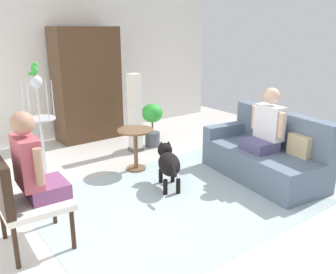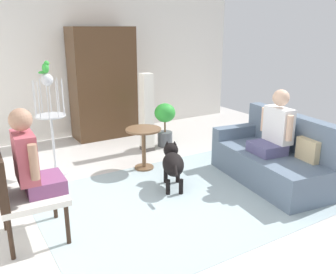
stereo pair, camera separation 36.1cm
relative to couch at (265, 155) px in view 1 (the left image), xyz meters
The scene contains 14 objects.
ground_plane 1.54m from the couch, behind, with size 7.90×7.90×0.00m, color beige.
back_wall 4.03m from the couch, 112.55° to the left, with size 6.89×0.12×2.80m, color silver.
area_rug 1.51m from the couch, behind, with size 3.12×2.45×0.01m, color #9EB2B7.
couch is the anchor object (origin of this frame).
armchair 3.22m from the couch, behind, with size 0.63×0.69×0.94m.
person_on_couch 0.44m from the couch, 163.19° to the right, with size 0.49×0.58×0.84m.
person_on_armchair 3.10m from the couch, behind, with size 0.44×0.56×0.84m.
round_end_table 1.84m from the couch, 135.36° to the left, with size 0.52×0.52×0.61m.
dog 1.39m from the couch, 157.44° to the left, with size 0.48×0.77×0.55m.
bird_cage_stand 3.08m from the couch, 144.39° to the left, with size 0.41×0.41×1.43m.
parrot 3.28m from the couch, 144.43° to the left, with size 0.17×0.10×0.17m.
potted_plant 2.11m from the couch, 103.55° to the left, with size 0.36×0.36×0.76m.
column_lamp 2.21m from the couch, 113.39° to the left, with size 0.20×0.20×1.30m.
armoire_cabinet 3.45m from the couch, 110.10° to the left, with size 1.15×0.56×2.02m, color #4C331E.
Camera 1 is at (-2.41, -3.18, 2.02)m, focal length 38.55 mm.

